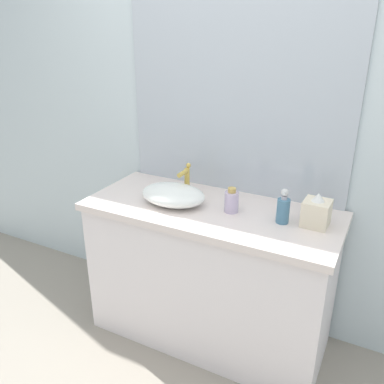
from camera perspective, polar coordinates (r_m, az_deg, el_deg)
The scene contains 8 objects.
bathroom_wall_rear at distance 2.30m, azimuth 8.81°, elevation 10.82°, with size 6.00×0.06×2.60m, color silver.
vanity_counter at distance 2.39m, azimuth 2.48°, elevation -11.41°, with size 1.37×0.58×0.84m.
wall_mirror_panel at distance 2.27m, azimuth 6.14°, elevation 14.32°, with size 1.29×0.01×1.18m, color #B2BCC6.
sink_basin at distance 2.21m, azimuth -2.64°, elevation -0.39°, with size 0.36×0.26×0.10m, color white.
faucet at distance 2.32m, azimuth -0.84°, elevation 2.07°, with size 0.03×0.13×0.18m.
soap_dispenser at distance 2.04m, azimuth 12.63°, elevation -2.31°, with size 0.06×0.06×0.18m.
lotion_bottle at distance 2.13m, azimuth 5.55°, elevation -1.28°, with size 0.07×0.07×0.13m.
tissue_box at distance 2.06m, azimuth 17.00°, elevation -2.66°, with size 0.13×0.13×0.17m.
Camera 1 is at (0.71, -1.40, 1.76)m, focal length 38.16 mm.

